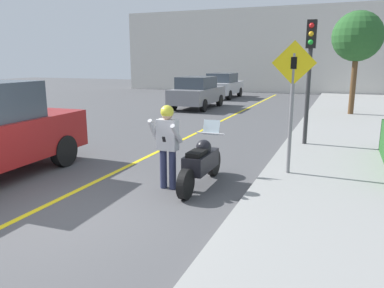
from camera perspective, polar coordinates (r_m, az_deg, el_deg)
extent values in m
plane|color=#4C4C4F|center=(6.68, -18.68, -10.19)|extent=(80.00, 80.00, 0.00)
cube|color=gray|center=(8.98, 25.43, -4.50)|extent=(4.40, 44.00, 0.12)
cube|color=yellow|center=(11.89, -2.00, 0.41)|extent=(0.12, 36.00, 0.01)
cube|color=beige|center=(30.90, 14.73, 13.62)|extent=(28.00, 1.20, 6.55)
cylinder|color=black|center=(6.93, -0.98, -6.13)|extent=(0.14, 0.57, 0.57)
cylinder|color=black|center=(8.37, 3.32, -2.85)|extent=(0.14, 0.57, 0.57)
cube|color=black|center=(7.57, 1.38, -2.67)|extent=(0.40, 1.10, 0.36)
sphere|color=black|center=(7.65, 1.79, -0.52)|extent=(0.32, 0.32, 0.32)
cube|color=black|center=(7.29, 0.70, -1.49)|extent=(0.28, 0.48, 0.10)
cylinder|color=silver|center=(7.97, 2.80, 1.63)|extent=(0.62, 0.03, 0.03)
cube|color=silver|center=(8.01, 2.98, 2.56)|extent=(0.36, 0.12, 0.31)
cylinder|color=#282D4C|center=(7.52, -4.37, -3.79)|extent=(0.14, 0.14, 0.79)
cylinder|color=#282D4C|center=(7.43, -2.98, -3.95)|extent=(0.14, 0.14, 0.79)
cube|color=#B7B7BC|center=(7.31, -3.76, 1.41)|extent=(0.40, 0.22, 0.61)
cylinder|color=#B7B7BC|center=(7.31, -5.87, 2.10)|extent=(0.09, 0.37, 0.47)
cylinder|color=#B7B7BC|center=(7.08, -2.36, 1.57)|extent=(0.09, 0.43, 0.43)
sphere|color=tan|center=(7.24, -3.80, 4.53)|extent=(0.22, 0.22, 0.22)
sphere|color=gold|center=(7.23, -3.81, 4.92)|extent=(0.26, 0.26, 0.26)
cube|color=black|center=(7.04, -4.30, 0.72)|extent=(0.06, 0.05, 0.11)
cylinder|color=black|center=(10.72, -26.26, -0.20)|extent=(0.25, 0.77, 0.76)
cylinder|color=black|center=(9.55, -18.91, -0.99)|extent=(0.25, 0.77, 0.76)
cylinder|color=slate|center=(8.18, 14.85, 4.29)|extent=(0.08, 0.08, 2.53)
cube|color=yellow|center=(8.08, 15.27, 11.83)|extent=(0.91, 0.02, 0.91)
cube|color=black|center=(8.07, 15.26, 11.83)|extent=(0.12, 0.01, 0.24)
cylinder|color=#2D2D30|center=(11.27, 17.30, 8.75)|extent=(0.12, 0.12, 3.48)
cube|color=black|center=(11.25, 17.76, 15.66)|extent=(0.26, 0.22, 0.76)
sphere|color=red|center=(11.15, 17.79, 16.83)|extent=(0.14, 0.14, 0.14)
sphere|color=gold|center=(11.13, 17.71, 15.70)|extent=(0.14, 0.14, 0.14)
sphere|color=green|center=(11.12, 17.63, 14.57)|extent=(0.14, 0.14, 0.14)
cylinder|color=brown|center=(18.56, 23.34, 8.33)|extent=(0.24, 0.24, 2.67)
sphere|color=#285B28|center=(18.56, 23.92, 14.79)|extent=(2.18, 2.18, 2.18)
cylinder|color=black|center=(21.78, 0.04, 6.83)|extent=(0.22, 0.64, 0.64)
cylinder|color=black|center=(21.22, 4.22, 6.64)|extent=(0.22, 0.64, 0.64)
cylinder|color=black|center=(19.40, -2.85, 6.10)|extent=(0.22, 0.64, 0.64)
cylinder|color=black|center=(18.77, 1.77, 5.89)|extent=(0.22, 0.64, 0.64)
cube|color=gray|center=(20.24, 0.85, 7.46)|extent=(1.80, 4.20, 0.76)
cube|color=#38424C|center=(20.03, 0.68, 9.36)|extent=(1.58, 2.18, 0.60)
cylinder|color=black|center=(27.53, 3.90, 8.01)|extent=(0.22, 0.64, 0.64)
cylinder|color=black|center=(27.06, 7.26, 7.86)|extent=(0.22, 0.64, 0.64)
cylinder|color=black|center=(25.08, 2.02, 7.58)|extent=(0.22, 0.64, 0.64)
cylinder|color=black|center=(24.56, 5.68, 7.42)|extent=(0.22, 0.64, 0.64)
cube|color=silver|center=(26.01, 4.76, 8.57)|extent=(1.80, 4.20, 0.76)
cube|color=#38424C|center=(25.82, 4.67, 10.05)|extent=(1.58, 2.18, 0.60)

